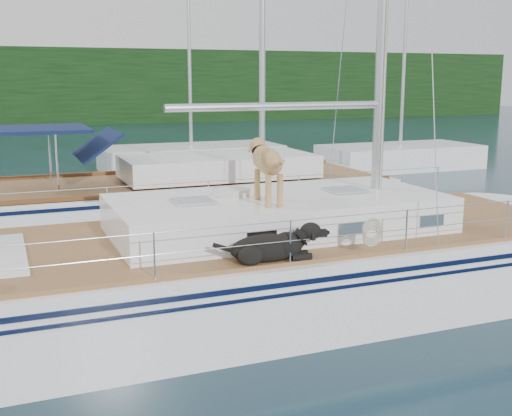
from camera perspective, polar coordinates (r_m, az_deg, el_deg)
name	(u,v)px	position (r m, az deg, el deg)	size (l,w,h in m)	color
ground	(232,311)	(10.32, -2.19, -9.15)	(120.00, 120.00, 0.00)	black
tree_line	(39,86)	(54.20, -18.75, 10.20)	(90.00, 3.00, 6.00)	black
shore_bank	(40,116)	(55.48, -18.66, 7.73)	(92.00, 1.00, 1.20)	#595147
main_sailboat	(237,270)	(10.12, -1.71, -5.51)	(12.00, 3.80, 14.01)	white
neighbor_sailboat	(177,201)	(16.17, -6.99, 0.65)	(11.00, 3.50, 13.30)	white
bg_boat_center	(191,158)	(26.32, -5.76, 4.46)	(7.20, 3.00, 11.65)	white
bg_boat_east	(400,157)	(27.03, 12.66, 4.43)	(6.40, 3.00, 11.65)	white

